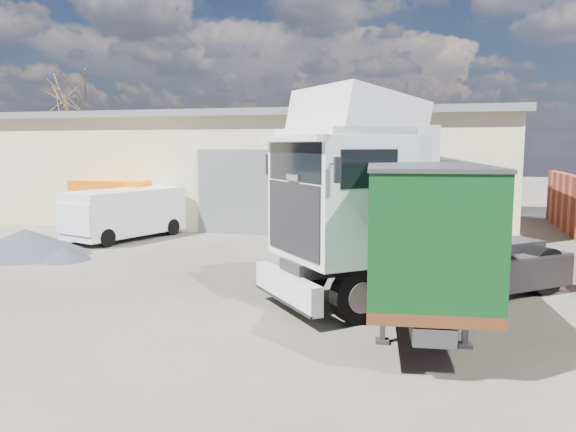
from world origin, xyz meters
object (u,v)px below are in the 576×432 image
(box_trailer, at_px, (414,215))
(orange_skip, at_px, (115,208))
(bare_tree, at_px, (65,82))
(panel_van, at_px, (121,214))
(tractor_unit, at_px, (380,214))

(box_trailer, bearing_deg, orange_skip, 142.09)
(bare_tree, distance_m, panel_van, 18.52)
(box_trailer, distance_m, panel_van, 13.16)
(box_trailer, height_order, panel_van, box_trailer)
(box_trailer, distance_m, orange_skip, 15.79)
(panel_van, xyz_separation_m, orange_skip, (-1.75, 2.28, -0.06))
(orange_skip, bearing_deg, panel_van, -54.70)
(panel_van, bearing_deg, orange_skip, 145.38)
(bare_tree, xyz_separation_m, orange_skip, (10.00, -10.26, -6.94))
(tractor_unit, height_order, orange_skip, tractor_unit)
(box_trailer, bearing_deg, tractor_unit, -152.46)
(panel_van, distance_m, orange_skip, 2.88)
(tractor_unit, bearing_deg, panel_van, -160.84)
(bare_tree, xyz_separation_m, panel_van, (11.75, -12.55, -6.89))
(tractor_unit, xyz_separation_m, panel_van, (-11.02, 6.30, -1.10))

